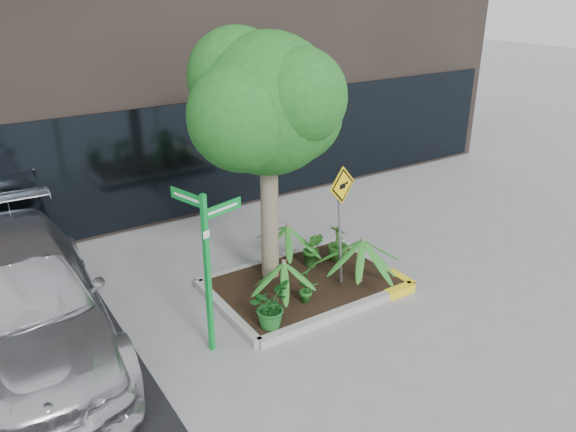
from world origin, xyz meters
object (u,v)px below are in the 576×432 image
parked_car (18,302)px  cattle_sign (341,205)px  street_sign_post (207,256)px  tree (267,104)px

parked_car → cattle_sign: bearing=-10.1°
parked_car → street_sign_post: 2.90m
street_sign_post → cattle_sign: (2.70, 0.36, 0.06)m
tree → parked_car: tree is taller
tree → cattle_sign: 2.11m
street_sign_post → cattle_sign: 2.72m
tree → street_sign_post: 2.78m
tree → street_sign_post: (-1.77, -1.24, -1.75)m
tree → street_sign_post: size_ratio=1.80×
parked_car → cattle_sign: 5.27m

